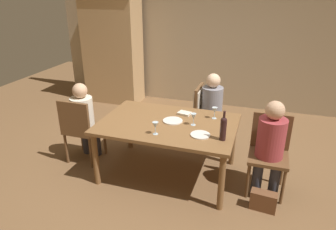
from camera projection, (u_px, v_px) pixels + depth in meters
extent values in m
plane|color=brown|center=(168.00, 173.00, 4.03)|extent=(10.00, 10.00, 0.00)
cube|color=tan|center=(212.00, 37.00, 5.90)|extent=(6.40, 0.12, 2.70)
cube|color=tan|center=(113.00, 51.00, 6.18)|extent=(1.10, 0.56, 2.10)
cube|color=brown|center=(168.00, 124.00, 3.75)|extent=(1.65, 1.11, 0.04)
cylinder|color=brown|center=(96.00, 159.00, 3.68)|extent=(0.07, 0.07, 0.69)
cylinder|color=brown|center=(221.00, 182.00, 3.25)|extent=(0.07, 0.07, 0.69)
cylinder|color=brown|center=(130.00, 126.00, 4.53)|extent=(0.07, 0.07, 0.69)
cylinder|color=brown|center=(233.00, 141.00, 4.10)|extent=(0.07, 0.07, 0.69)
cylinder|color=brown|center=(225.00, 128.00, 4.76)|extent=(0.04, 0.04, 0.44)
cylinder|color=brown|center=(221.00, 139.00, 4.43)|extent=(0.04, 0.04, 0.44)
cylinder|color=brown|center=(201.00, 125.00, 4.87)|extent=(0.04, 0.04, 0.44)
cylinder|color=brown|center=(195.00, 135.00, 4.54)|extent=(0.04, 0.04, 0.44)
cube|color=brown|center=(211.00, 117.00, 4.56)|extent=(0.44, 0.44, 0.04)
cube|color=brown|center=(199.00, 101.00, 4.52)|extent=(0.04, 0.44, 0.44)
cube|color=beige|center=(199.00, 99.00, 4.51)|extent=(0.07, 0.40, 0.31)
cylinder|color=brown|center=(82.00, 136.00, 4.50)|extent=(0.04, 0.04, 0.44)
cylinder|color=brown|center=(105.00, 140.00, 4.40)|extent=(0.04, 0.04, 0.44)
cylinder|color=brown|center=(66.00, 149.00, 4.17)|extent=(0.04, 0.04, 0.44)
cylinder|color=brown|center=(91.00, 153.00, 4.06)|extent=(0.04, 0.04, 0.44)
cube|color=brown|center=(84.00, 129.00, 4.19)|extent=(0.44, 0.44, 0.04)
cube|color=brown|center=(74.00, 118.00, 3.92)|extent=(0.44, 0.04, 0.44)
cylinder|color=brown|center=(283.00, 187.00, 3.37)|extent=(0.04, 0.04, 0.44)
cylinder|color=brown|center=(248.00, 181.00, 3.48)|extent=(0.04, 0.04, 0.44)
cylinder|color=brown|center=(282.00, 169.00, 3.71)|extent=(0.04, 0.04, 0.44)
cylinder|color=brown|center=(250.00, 164.00, 3.82)|extent=(0.04, 0.04, 0.44)
cube|color=brown|center=(268.00, 157.00, 3.50)|extent=(0.44, 0.44, 0.04)
cube|color=brown|center=(271.00, 131.00, 3.58)|extent=(0.44, 0.04, 0.44)
cylinder|color=#33333D|center=(221.00, 130.00, 4.69)|extent=(0.11, 0.11, 0.46)
cylinder|color=#33333D|center=(219.00, 135.00, 4.53)|extent=(0.11, 0.11, 0.46)
cylinder|color=gray|center=(212.00, 103.00, 4.47)|extent=(0.30, 0.30, 0.46)
sphere|color=beige|center=(213.00, 81.00, 4.33)|extent=(0.20, 0.20, 0.20)
cylinder|color=#33333D|center=(86.00, 138.00, 4.43)|extent=(0.11, 0.11, 0.46)
cylinder|color=#33333D|center=(97.00, 140.00, 4.38)|extent=(0.11, 0.11, 0.46)
cylinder|color=beige|center=(82.00, 114.00, 4.10)|extent=(0.29, 0.29, 0.45)
sphere|color=tan|center=(80.00, 91.00, 3.97)|extent=(0.20, 0.20, 0.20)
cylinder|color=#33333D|center=(274.00, 183.00, 3.44)|extent=(0.11, 0.11, 0.46)
cylinder|color=#33333D|center=(257.00, 180.00, 3.49)|extent=(0.11, 0.11, 0.46)
cylinder|color=#9E383D|center=(271.00, 139.00, 3.41)|extent=(0.31, 0.31, 0.48)
sphere|color=tan|center=(275.00, 110.00, 3.27)|extent=(0.21, 0.21, 0.21)
cylinder|color=black|center=(223.00, 131.00, 3.28)|extent=(0.07, 0.07, 0.22)
sphere|color=black|center=(224.00, 120.00, 3.23)|extent=(0.07, 0.07, 0.07)
cylinder|color=black|center=(224.00, 115.00, 3.21)|extent=(0.03, 0.03, 0.10)
cylinder|color=silver|center=(193.00, 125.00, 3.67)|extent=(0.06, 0.06, 0.00)
cylinder|color=silver|center=(193.00, 122.00, 3.66)|extent=(0.01, 0.01, 0.07)
cone|color=silver|center=(193.00, 116.00, 3.63)|extent=(0.07, 0.07, 0.07)
cylinder|color=silver|center=(214.00, 118.00, 3.85)|extent=(0.06, 0.06, 0.00)
cylinder|color=silver|center=(214.00, 116.00, 3.84)|extent=(0.01, 0.01, 0.07)
cone|color=silver|center=(215.00, 110.00, 3.81)|extent=(0.07, 0.07, 0.07)
cylinder|color=silver|center=(155.00, 134.00, 3.45)|extent=(0.06, 0.06, 0.00)
cylinder|color=silver|center=(155.00, 131.00, 3.44)|extent=(0.01, 0.01, 0.07)
cone|color=silver|center=(155.00, 125.00, 3.41)|extent=(0.07, 0.07, 0.07)
cylinder|color=silver|center=(173.00, 121.00, 3.77)|extent=(0.24, 0.24, 0.01)
cylinder|color=silver|center=(200.00, 135.00, 3.42)|extent=(0.22, 0.22, 0.01)
cube|color=beige|center=(184.00, 113.00, 3.97)|extent=(0.18, 0.15, 0.03)
cube|color=brown|center=(263.00, 201.00, 3.33)|extent=(0.29, 0.15, 0.22)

